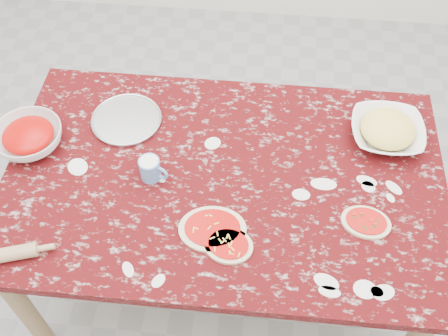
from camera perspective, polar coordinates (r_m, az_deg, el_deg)
ground at (r=2.56m, az=-0.00°, el=-10.94°), size 4.00×4.00×0.00m
worktable at (r=1.99m, az=-0.00°, el=-2.33°), size 1.60×1.00×0.75m
pizza_tray at (r=2.13m, az=-10.42°, el=5.09°), size 0.31×0.31×0.01m
sauce_bowl at (r=2.11m, az=-20.20°, el=3.06°), size 0.30×0.30×0.08m
cheese_bowl at (r=2.10m, az=17.07°, el=3.70°), size 0.27×0.27×0.07m
flour_mug at (r=1.90m, az=-7.87°, el=-0.08°), size 0.11×0.08×0.09m
pizza_left at (r=1.79m, az=-1.25°, el=-6.55°), size 0.24×0.20×0.02m
pizza_mid at (r=1.76m, az=0.48°, el=-8.30°), size 0.18×0.16×0.02m
pizza_right at (r=1.87m, az=15.00°, el=-5.64°), size 0.19×0.16×0.02m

